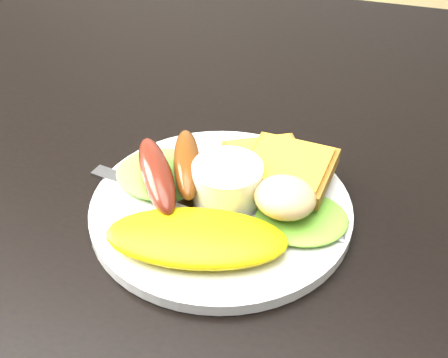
% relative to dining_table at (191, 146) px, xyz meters
% --- Properties ---
extents(dining_table, '(1.20, 0.80, 0.04)m').
position_rel_dining_table_xyz_m(dining_table, '(0.00, 0.00, 0.00)').
color(dining_table, black).
rests_on(dining_table, ground).
extents(dining_chair, '(0.43, 0.43, 0.04)m').
position_rel_dining_table_xyz_m(dining_chair, '(0.29, 1.15, -0.28)').
color(dining_chair, tan).
rests_on(dining_chair, ground).
extents(plate, '(0.23, 0.23, 0.01)m').
position_rel_dining_table_xyz_m(plate, '(0.07, -0.12, 0.03)').
color(plate, white).
rests_on(plate, dining_table).
extents(lettuce_left, '(0.10, 0.09, 0.01)m').
position_rel_dining_table_xyz_m(lettuce_left, '(0.01, -0.10, 0.04)').
color(lettuce_left, '#378D1E').
rests_on(lettuce_left, plate).
extents(lettuce_right, '(0.09, 0.08, 0.01)m').
position_rel_dining_table_xyz_m(lettuce_right, '(0.14, -0.12, 0.04)').
color(lettuce_right, green).
rests_on(lettuce_right, plate).
extents(omelette, '(0.16, 0.09, 0.02)m').
position_rel_dining_table_xyz_m(omelette, '(0.06, -0.17, 0.04)').
color(omelette, yellow).
rests_on(omelette, plate).
extents(sausage_a, '(0.08, 0.11, 0.03)m').
position_rel_dining_table_xyz_m(sausage_a, '(0.01, -0.12, 0.05)').
color(sausage_a, '#592212').
rests_on(sausage_a, lettuce_left).
extents(sausage_b, '(0.06, 0.10, 0.02)m').
position_rel_dining_table_xyz_m(sausage_b, '(0.03, -0.10, 0.05)').
color(sausage_b, brown).
rests_on(sausage_b, lettuce_left).
extents(ramekin, '(0.06, 0.06, 0.04)m').
position_rel_dining_table_xyz_m(ramekin, '(0.07, -0.11, 0.05)').
color(ramekin, white).
rests_on(ramekin, plate).
extents(toast_a, '(0.09, 0.09, 0.01)m').
position_rel_dining_table_xyz_m(toast_a, '(0.09, -0.06, 0.04)').
color(toast_a, '#8A3916').
rests_on(toast_a, plate).
extents(toast_b, '(0.08, 0.08, 0.01)m').
position_rel_dining_table_xyz_m(toast_b, '(0.12, -0.08, 0.05)').
color(toast_b, '#996317').
rests_on(toast_b, toast_a).
extents(potato_salad, '(0.06, 0.06, 0.03)m').
position_rel_dining_table_xyz_m(potato_salad, '(0.12, -0.12, 0.06)').
color(potato_salad, beige).
rests_on(potato_salad, lettuce_right).
extents(fork, '(0.17, 0.05, 0.00)m').
position_rel_dining_table_xyz_m(fork, '(0.03, -0.12, 0.03)').
color(fork, '#ADAFB7').
rests_on(fork, plate).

